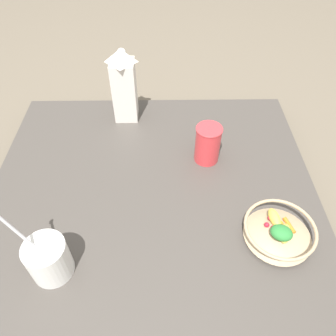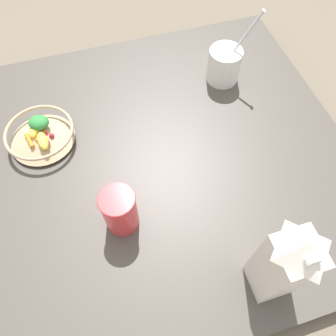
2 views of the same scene
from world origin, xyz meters
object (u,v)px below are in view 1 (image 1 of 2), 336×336
Objects in this scene: fruit_bowl at (279,231)px; drinking_cup at (208,143)px; yogurt_tub at (48,258)px; milk_carton at (124,85)px.

fruit_bowl is 0.38m from drinking_cup.
yogurt_tub is at bearing 8.32° from fruit_bowl.
milk_carton is (0.48, -0.58, 0.11)m from fruit_bowl.
drinking_cup is (0.18, -0.33, 0.04)m from fruit_bowl.
yogurt_tub is 0.62m from drinking_cup.
fruit_bowl is at bearing 129.37° from milk_carton.
yogurt_tub is at bearing 42.98° from drinking_cup.
drinking_cup reaches higher than fruit_bowl.
yogurt_tub is 1.84× the size of drinking_cup.
milk_carton is at bearing -102.61° from yogurt_tub.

